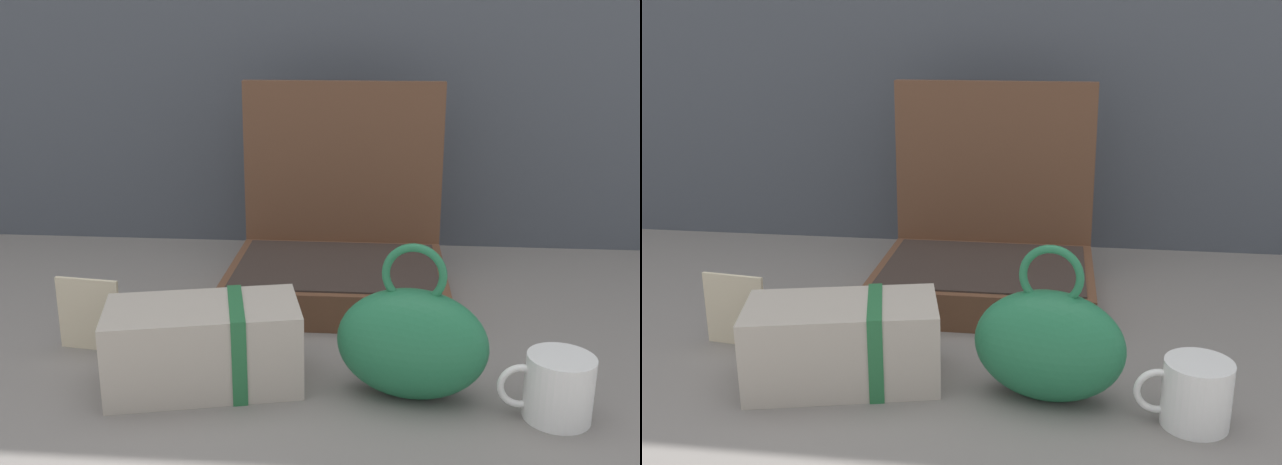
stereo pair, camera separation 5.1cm
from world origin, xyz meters
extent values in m
plane|color=slate|center=(0.00, 0.00, 0.00)|extent=(6.00, 6.00, 0.00)
cube|color=brown|center=(0.02, 0.20, 0.03)|extent=(0.39, 0.30, 0.07)
cube|color=#332823|center=(0.02, 0.20, 0.07)|extent=(0.36, 0.27, 0.00)
cube|color=brown|center=(0.02, 0.36, 0.19)|extent=(0.39, 0.02, 0.38)
ellipsoid|color=#237247|center=(0.15, -0.15, 0.08)|extent=(0.22, 0.13, 0.16)
torus|color=#237247|center=(0.15, -0.15, 0.18)|extent=(0.09, 0.03, 0.09)
cube|color=#B2A899|center=(-0.14, -0.14, 0.06)|extent=(0.29, 0.19, 0.12)
cube|color=#236638|center=(-0.10, -0.13, 0.06)|extent=(0.05, 0.14, 0.12)
cylinder|color=white|center=(0.34, -0.19, 0.04)|extent=(0.09, 0.09, 0.09)
torus|color=white|center=(0.29, -0.19, 0.04)|extent=(0.06, 0.01, 0.06)
cube|color=beige|center=(-0.35, -0.04, 0.06)|extent=(0.10, 0.02, 0.12)
camera|label=1|loc=(0.10, -1.04, 0.50)|focal=40.43mm
camera|label=2|loc=(0.15, -1.04, 0.50)|focal=40.43mm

